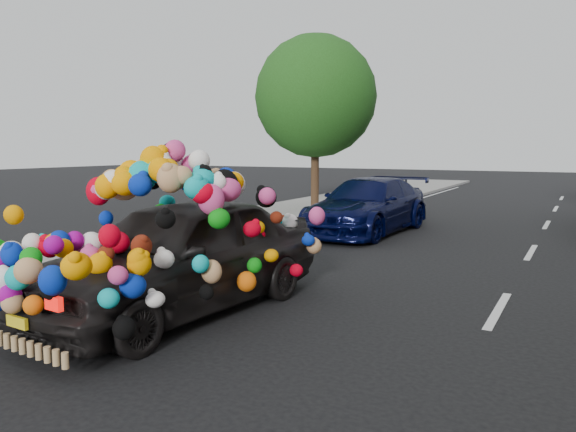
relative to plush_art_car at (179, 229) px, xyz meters
name	(u,v)px	position (x,y,z in m)	size (l,w,h in m)	color
ground	(276,282)	(0.32, 2.16, -1.16)	(100.00, 100.00, 0.00)	black
sidewalk	(96,256)	(-3.98, 2.16, -1.10)	(4.00, 60.00, 0.12)	gray
kerb	(169,265)	(-2.03, 2.16, -1.10)	(0.15, 60.00, 0.13)	gray
lane_markings	(498,310)	(3.92, 2.16, -1.16)	(6.00, 50.00, 0.01)	silver
tree_near_sidewalk	(315,97)	(-3.48, 11.66, 2.86)	(4.20, 4.20, 6.13)	#332114
plush_art_car	(179,229)	(0.00, 0.00, 0.00)	(2.71, 5.11, 2.26)	black
navy_sedan	(367,206)	(-0.27, 8.21, -0.43)	(2.05, 5.05, 1.47)	black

